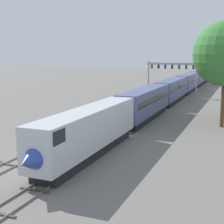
{
  "coord_description": "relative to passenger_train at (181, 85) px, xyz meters",
  "views": [
    {
      "loc": [
        16.22,
        -25.82,
        10.26
      ],
      "look_at": [
        1.0,
        12.0,
        3.0
      ],
      "focal_mm": 53.65,
      "sensor_mm": 36.0,
      "label": 1
    }
  ],
  "objects": [
    {
      "name": "ground_plane",
      "position": [
        -2.0,
        -53.6,
        -2.61
      ],
      "size": [
        400.0,
        400.0,
        0.0
      ],
      "primitive_type": "plane",
      "color": "slate"
    },
    {
      "name": "track_near",
      "position": [
        -5.5,
        -13.6,
        -2.54
      ],
      "size": [
        2.6,
        160.0,
        0.16
      ],
      "color": "slate",
      "rests_on": "ground"
    },
    {
      "name": "passenger_train",
      "position": [
        0.0,
        0.0,
        0.0
      ],
      "size": [
        3.04,
        119.88,
        4.8
      ],
      "color": "silver",
      "rests_on": "ground"
    },
    {
      "name": "track_main",
      "position": [
        0.0,
        6.4,
        -2.54
      ],
      "size": [
        2.6,
        200.0,
        0.16
      ],
      "color": "slate",
      "rests_on": "ground"
    },
    {
      "name": "signal_gantry",
      "position": [
        -2.25,
        -0.48,
        3.5
      ],
      "size": [
        12.1,
        0.49,
        8.25
      ],
      "color": "#999BA0",
      "rests_on": "ground"
    }
  ]
}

